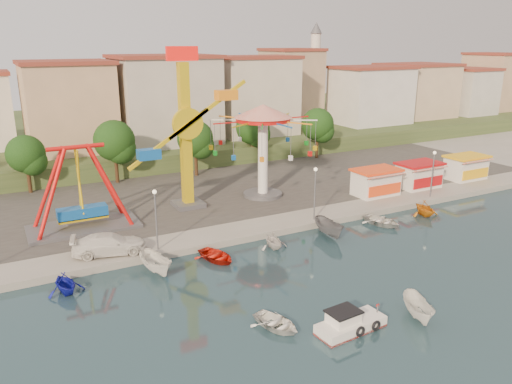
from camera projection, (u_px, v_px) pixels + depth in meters
ground at (325, 300)px, 35.15m from camera, size 200.00×200.00×0.00m
quay_deck at (117, 144)px, 87.38m from camera, size 200.00×100.00×0.60m
asphalt_pad at (179, 188)px, 60.29m from camera, size 90.00×28.00×0.01m
hill_terrace at (110, 133)px, 91.26m from camera, size 200.00×60.00×3.00m
pirate_ship_ride at (80, 190)px, 46.05m from camera, size 10.00×5.00×8.00m
kamikaze_tower at (190, 135)px, 51.21m from camera, size 8.65×3.10×16.50m
wave_swinger at (263, 130)px, 54.89m from camera, size 11.60×11.60×10.40m
booth_left at (376, 182)px, 57.00m from camera, size 5.40×3.78×3.08m
booth_mid at (419, 175)px, 60.04m from camera, size 5.40×3.78×3.08m
booth_right at (466, 167)px, 63.75m from camera, size 5.40×3.78×3.08m
lamp_post_1 at (156, 222)px, 41.61m from camera, size 0.14×0.14×5.00m
lamp_post_2 at (315, 195)px, 48.85m from camera, size 0.14×0.14×5.00m
lamp_post_3 at (432, 175)px, 56.09m from camera, size 0.14×0.14×5.00m
tree_1 at (26, 154)px, 56.99m from camera, size 4.35×4.35×6.80m
tree_2 at (114, 141)px, 60.95m from camera, size 5.02×5.02×7.85m
tree_3 at (195, 138)px, 64.36m from camera, size 4.68×4.68×7.32m
tree_4 at (253, 128)px, 71.35m from camera, size 4.86×4.86×7.60m
tree_5 at (318, 124)px, 74.36m from camera, size 4.83×4.83×7.54m
building_2 at (72, 105)px, 72.81m from camera, size 11.95×9.28×11.23m
building_3 at (170, 109)px, 76.68m from camera, size 12.59×10.50×9.20m
building_4 at (238, 102)px, 85.64m from camera, size 10.75×9.23×9.24m
building_5 at (309, 94)px, 89.80m from camera, size 12.77×10.96×11.21m
building_6 at (366, 88)px, 93.65m from camera, size 8.23×8.98×12.36m
building_7 at (394, 93)px, 103.71m from camera, size 11.59×10.93×8.76m
building_8 at (468, 83)px, 103.96m from camera, size 12.84×9.28×12.58m
building_9 at (498, 88)px, 112.89m from camera, size 12.95×9.17×9.21m
minaret at (315, 70)px, 93.40m from camera, size 2.80×2.80×18.00m
cabin_motorboat at (349, 325)px, 31.34m from camera, size 4.75×2.09×1.63m
rowboat_a at (277, 323)px, 31.65m from camera, size 3.37×4.02×0.71m
skiff at (419, 309)px, 32.64m from camera, size 2.80×3.95×1.43m
van at (109, 244)px, 41.21m from camera, size 6.36×3.66×1.74m
moored_boat_1 at (65, 283)px, 35.98m from camera, size 3.11×3.44×1.58m
moored_boat_2 at (156, 264)px, 39.04m from camera, size 2.27×4.41×1.62m
moored_boat_3 at (216, 256)px, 41.49m from camera, size 3.66×4.40×0.79m
moored_boat_4 at (274, 240)px, 43.89m from camera, size 2.52×2.88×1.45m
moored_boat_5 at (329, 228)px, 46.59m from camera, size 1.89×4.31×1.62m
moored_boat_6 at (382, 221)px, 49.61m from camera, size 3.71×4.54×0.82m
moored_boat_7 at (425, 208)px, 52.14m from camera, size 3.35×3.69×1.68m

